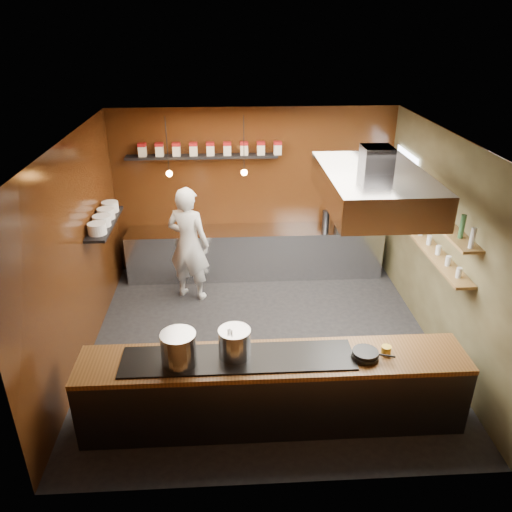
{
  "coord_description": "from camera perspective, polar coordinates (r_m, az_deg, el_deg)",
  "views": [
    {
      "loc": [
        -0.46,
        -6.12,
        4.38
      ],
      "look_at": [
        -0.08,
        0.4,
        1.23
      ],
      "focal_mm": 35.0,
      "sensor_mm": 36.0,
      "label": 1
    }
  ],
  "objects": [
    {
      "name": "plate_stacks",
      "position": [
        7.85,
        -16.99,
        4.27
      ],
      "size": [
        0.26,
        1.16,
        0.16
      ],
      "color": "white",
      "rests_on": "plate_shelf"
    },
    {
      "name": "bottle_shelf_lower",
      "position": [
        7.59,
        18.65,
        1.65
      ],
      "size": [
        0.26,
        2.8,
        0.04
      ],
      "primitive_type": "cube",
      "color": "olive",
      "rests_on": "right_wall"
    },
    {
      "name": "pass_counter",
      "position": [
        5.99,
        1.94,
        -15.01
      ],
      "size": [
        4.4,
        0.72,
        0.94
      ],
      "color": "#38383D",
      "rests_on": "floor"
    },
    {
      "name": "floor",
      "position": [
        7.54,
        0.83,
        -9.75
      ],
      "size": [
        5.0,
        5.0,
        0.0
      ],
      "primitive_type": "plane",
      "color": "black",
      "rests_on": "ground"
    },
    {
      "name": "prep_counter",
      "position": [
        9.18,
        -0.11,
        0.45
      ],
      "size": [
        4.6,
        0.65,
        0.9
      ],
      "primitive_type": "cube",
      "color": "silver",
      "rests_on": "floor"
    },
    {
      "name": "left_wall",
      "position": [
        7.06,
        -19.77,
        0.09
      ],
      "size": [
        0.0,
        5.0,
        5.0
      ],
      "primitive_type": "plane",
      "rotation": [
        1.57,
        0.0,
        1.57
      ],
      "color": "#37140A",
      "rests_on": "ground"
    },
    {
      "name": "storage_tins",
      "position": [
        8.72,
        -5.23,
        12.1
      ],
      "size": [
        2.43,
        0.13,
        0.22
      ],
      "color": "beige",
      "rests_on": "tin_shelf"
    },
    {
      "name": "butter_jar",
      "position": [
        5.92,
        14.65,
        -10.38
      ],
      "size": [
        0.15,
        0.15,
        0.1
      ],
      "primitive_type": "cylinder",
      "rotation": [
        0.0,
        0.0,
        -0.35
      ],
      "color": "yellow",
      "rests_on": "pass_counter"
    },
    {
      "name": "pendant_right",
      "position": [
        8.13,
        -1.36,
        9.88
      ],
      "size": [
        0.1,
        0.1,
        0.95
      ],
      "color": "black",
      "rests_on": "ceiling"
    },
    {
      "name": "chef",
      "position": [
        8.29,
        -7.71,
        1.35
      ],
      "size": [
        0.84,
        0.7,
        1.96
      ],
      "primitive_type": "imported",
      "rotation": [
        0.0,
        0.0,
        2.76
      ],
      "color": "silver",
      "rests_on": "floor"
    },
    {
      "name": "stockpot_large",
      "position": [
        5.55,
        -8.81,
        -10.41
      ],
      "size": [
        0.51,
        0.51,
        0.38
      ],
      "primitive_type": "cylinder",
      "rotation": [
        0.0,
        0.0,
        -0.41
      ],
      "color": "silver",
      "rests_on": "pass_counter"
    },
    {
      "name": "bottles",
      "position": [
        7.37,
        19.31,
        5.98
      ],
      "size": [
        0.06,
        2.66,
        0.24
      ],
      "color": "silver",
      "rests_on": "bottle_shelf_upper"
    },
    {
      "name": "frying_pan",
      "position": [
        5.79,
        12.4,
        -10.88
      ],
      "size": [
        0.47,
        0.31,
        0.08
      ],
      "color": "black",
      "rests_on": "pass_counter"
    },
    {
      "name": "window_pane",
      "position": [
        8.7,
        16.56,
        8.16
      ],
      "size": [
        0.0,
        1.0,
        1.0
      ],
      "primitive_type": "plane",
      "rotation": [
        1.57,
        0.0,
        -1.57
      ],
      "color": "white",
      "rests_on": "right_wall"
    },
    {
      "name": "back_wall",
      "position": [
        9.1,
        -0.24,
        7.33
      ],
      "size": [
        5.0,
        0.0,
        5.0
      ],
      "primitive_type": "plane",
      "rotation": [
        1.57,
        0.0,
        0.0
      ],
      "color": "#37140A",
      "rests_on": "ground"
    },
    {
      "name": "stockpot_small",
      "position": [
        5.61,
        -2.46,
        -9.89
      ],
      "size": [
        0.46,
        0.46,
        0.34
      ],
      "primitive_type": "cylinder",
      "rotation": [
        0.0,
        0.0,
        -0.36
      ],
      "color": "#B8BABF",
      "rests_on": "pass_counter"
    },
    {
      "name": "bottle_shelf_upper",
      "position": [
        7.42,
        19.16,
        4.96
      ],
      "size": [
        0.26,
        2.8,
        0.04
      ],
      "primitive_type": "cube",
      "color": "olive",
      "rests_on": "right_wall"
    },
    {
      "name": "tin_shelf",
      "position": [
        8.76,
        -6.2,
        11.24
      ],
      "size": [
        2.6,
        0.26,
        0.04
      ],
      "primitive_type": "cube",
      "color": "black",
      "rests_on": "back_wall"
    },
    {
      "name": "utensil_crock",
      "position": [
        5.62,
        -2.93,
        -10.97
      ],
      "size": [
        0.14,
        0.14,
        0.16
      ],
      "primitive_type": "cylinder",
      "rotation": [
        0.0,
        0.0,
        0.1
      ],
      "color": "#B6B9BE",
      "rests_on": "pass_counter"
    },
    {
      "name": "ceiling",
      "position": [
        6.29,
        1.0,
        13.1
      ],
      "size": [
        5.0,
        5.0,
        0.0
      ],
      "primitive_type": "plane",
      "rotation": [
        3.14,
        0.0,
        0.0
      ],
      "color": "silver",
      "rests_on": "back_wall"
    },
    {
      "name": "espresso_machine",
      "position": [
        9.24,
        10.49,
        4.6
      ],
      "size": [
        0.45,
        0.43,
        0.42
      ],
      "primitive_type": "cube",
      "rotation": [
        0.0,
        0.0,
        -0.1
      ],
      "color": "black",
      "rests_on": "prep_counter"
    },
    {
      "name": "wine_glasses",
      "position": [
        7.56,
        18.74,
        2.24
      ],
      "size": [
        0.07,
        2.37,
        0.13
      ],
      "color": "silver",
      "rests_on": "bottle_shelf_lower"
    },
    {
      "name": "plate_shelf",
      "position": [
        7.88,
        -16.89,
        3.6
      ],
      "size": [
        0.3,
        1.4,
        0.04
      ],
      "primitive_type": "cube",
      "color": "black",
      "rests_on": "left_wall"
    },
    {
      "name": "extractor_hood",
      "position": [
        6.27,
        13.29,
        7.69
      ],
      "size": [
        1.2,
        2.0,
        0.72
      ],
      "color": "#38383D",
      "rests_on": "ceiling"
    },
    {
      "name": "pendant_left",
      "position": [
        8.18,
        -9.91,
        9.6
      ],
      "size": [
        0.1,
        0.1,
        0.95
      ],
      "color": "black",
      "rests_on": "ceiling"
    },
    {
      "name": "right_wall",
      "position": [
        7.38,
        20.66,
        1.07
      ],
      "size": [
        0.0,
        5.0,
        5.0
      ],
      "primitive_type": "plane",
      "rotation": [
        1.57,
        0.0,
        -1.57
      ],
      "color": "#433E26",
      "rests_on": "ground"
    }
  ]
}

